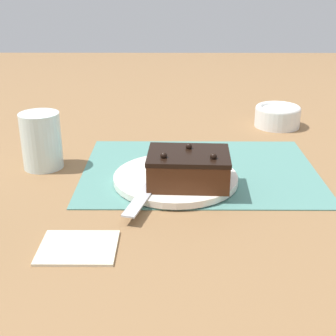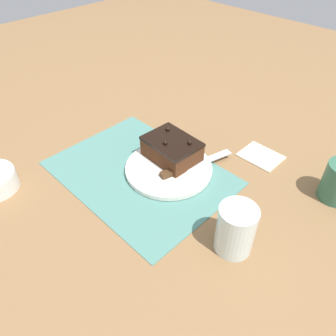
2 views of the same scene
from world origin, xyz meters
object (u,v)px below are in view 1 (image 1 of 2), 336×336
at_px(drinking_glass, 41,141).
at_px(small_bowl, 278,115).
at_px(serving_knife, 155,178).
at_px(chocolate_cake, 188,168).
at_px(cake_plate, 176,178).

bearing_deg(drinking_glass, small_bowl, -152.41).
bearing_deg(serving_knife, chocolate_cake, -175.30).
bearing_deg(chocolate_cake, drinking_glass, -21.21).
xyz_separation_m(cake_plate, chocolate_cake, (-0.02, 0.03, 0.03)).
relative_size(serving_knife, drinking_glass, 1.92).
bearing_deg(cake_plate, small_bowl, -126.60).
xyz_separation_m(chocolate_cake, serving_knife, (0.06, -0.01, -0.02)).
relative_size(serving_knife, small_bowl, 1.90).
xyz_separation_m(cake_plate, serving_knife, (0.04, 0.02, 0.01)).
height_order(cake_plate, chocolate_cake, chocolate_cake).
relative_size(cake_plate, chocolate_cake, 1.56).
height_order(cake_plate, serving_knife, serving_knife).
relative_size(chocolate_cake, small_bowl, 1.30).
bearing_deg(chocolate_cake, serving_knife, -10.32).
relative_size(cake_plate, drinking_glass, 2.05).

